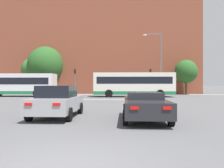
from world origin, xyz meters
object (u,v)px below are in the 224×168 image
(pedestrian_walking_east, at_px, (140,89))
(bus_crossing_lead, at_px, (134,84))
(car_roadster_right, at_px, (145,106))
(car_saloon_left, at_px, (57,101))
(traffic_light_far_left, at_px, (75,77))
(street_lamp_junction, at_px, (158,59))
(pedestrian_waiting, at_px, (164,88))
(bus_crossing_trailing, at_px, (17,84))
(traffic_light_far_right, at_px, (150,77))

(pedestrian_walking_east, bearing_deg, bus_crossing_lead, 87.97)
(car_roadster_right, bearing_deg, bus_crossing_lead, 89.32)
(car_saloon_left, xyz_separation_m, bus_crossing_lead, (5.12, 18.04, 0.91))
(car_roadster_right, distance_m, pedestrian_walking_east, 25.54)
(bus_crossing_lead, distance_m, traffic_light_far_left, 11.00)
(bus_crossing_lead, height_order, street_lamp_junction, street_lamp_junction)
(car_saloon_left, xyz_separation_m, pedestrian_waiting, (10.55, 25.08, 0.28))
(pedestrian_waiting, bearing_deg, street_lamp_junction, -162.74)
(car_roadster_right, height_order, bus_crossing_lead, bus_crossing_lead)
(traffic_light_far_left, bearing_deg, pedestrian_walking_east, 3.40)
(bus_crossing_trailing, distance_m, pedestrian_waiting, 22.46)
(bus_crossing_lead, height_order, pedestrian_walking_east, bus_crossing_lead)
(traffic_light_far_left, xyz_separation_m, street_lamp_junction, (12.17, -7.08, 2.15))
(bus_crossing_trailing, bearing_deg, pedestrian_walking_east, -70.24)
(car_saloon_left, bearing_deg, pedestrian_walking_east, 75.78)
(traffic_light_far_right, relative_size, pedestrian_walking_east, 2.54)
(car_roadster_right, xyz_separation_m, pedestrian_walking_east, (2.10, 25.46, 0.26))
(street_lamp_junction, bearing_deg, pedestrian_waiting, 73.46)
(traffic_light_far_right, bearing_deg, car_roadster_right, -98.60)
(bus_crossing_lead, relative_size, traffic_light_far_left, 2.51)
(car_roadster_right, bearing_deg, bus_crossing_trailing, 129.99)
(traffic_light_far_right, xyz_separation_m, pedestrian_waiting, (2.40, 1.28, -1.70))
(traffic_light_far_left, bearing_deg, pedestrian_waiting, 4.16)
(bus_crossing_lead, height_order, bus_crossing_trailing, bus_crossing_lead)
(bus_crossing_trailing, bearing_deg, car_saloon_left, -149.39)
(traffic_light_far_left, bearing_deg, street_lamp_junction, -30.19)
(car_saloon_left, height_order, pedestrian_waiting, pedestrian_waiting)
(bus_crossing_trailing, bearing_deg, pedestrian_waiting, -72.67)
(bus_crossing_trailing, distance_m, traffic_light_far_right, 19.82)
(car_saloon_left, xyz_separation_m, traffic_light_far_right, (8.15, 23.80, 1.97))
(pedestrian_walking_east, bearing_deg, traffic_light_far_right, 162.37)
(car_roadster_right, height_order, traffic_light_far_left, traffic_light_far_left)
(car_saloon_left, bearing_deg, bus_crossing_trailing, 121.23)
(street_lamp_junction, xyz_separation_m, pedestrian_walking_east, (-1.60, 7.71, -4.04))
(car_saloon_left, relative_size, bus_crossing_lead, 0.41)
(car_roadster_right, bearing_deg, traffic_light_far_right, 82.82)
(street_lamp_junction, distance_m, pedestrian_waiting, 9.34)
(car_roadster_right, bearing_deg, street_lamp_junction, 79.65)
(traffic_light_far_right, bearing_deg, traffic_light_far_left, 178.96)
(car_saloon_left, distance_m, traffic_light_far_left, 24.44)
(car_saloon_left, distance_m, traffic_light_far_right, 25.23)
(car_roadster_right, height_order, traffic_light_far_right, traffic_light_far_right)
(bus_crossing_lead, height_order, pedestrian_waiting, bus_crossing_lead)
(street_lamp_junction, bearing_deg, traffic_light_far_left, 149.81)
(bus_crossing_lead, distance_m, pedestrian_waiting, 8.91)
(street_lamp_junction, bearing_deg, pedestrian_walking_east, 101.72)
(pedestrian_walking_east, bearing_deg, car_saloon_left, 85.17)
(car_saloon_left, bearing_deg, traffic_light_far_right, 71.71)
(bus_crossing_trailing, relative_size, traffic_light_far_right, 2.51)
(bus_crossing_trailing, height_order, traffic_light_far_right, traffic_light_far_right)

